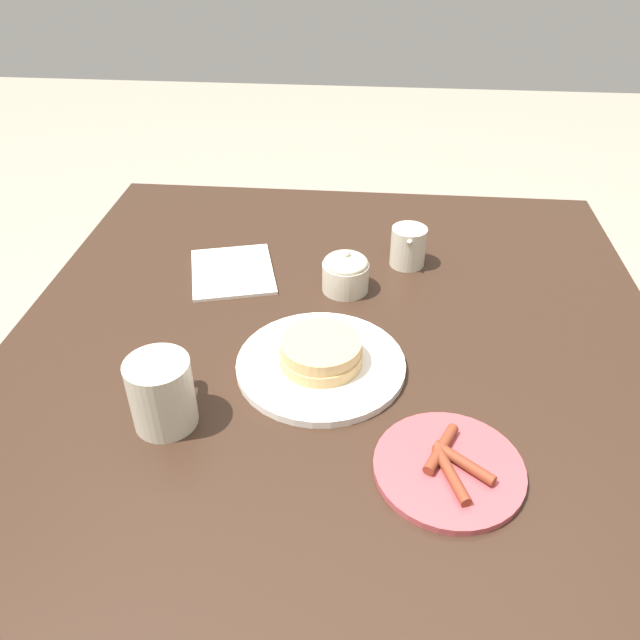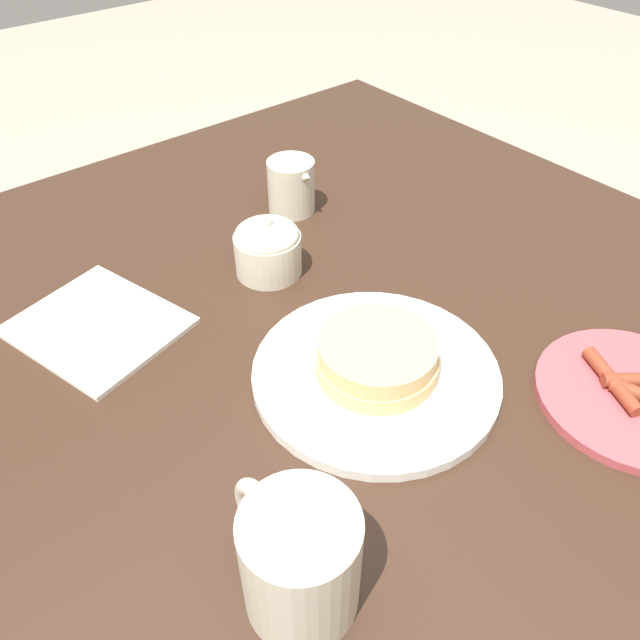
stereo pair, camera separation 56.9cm
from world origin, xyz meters
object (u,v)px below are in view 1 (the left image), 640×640
(sugar_bowl, at_px, (346,272))
(napkin, at_px, (233,271))
(coffee_mug, at_px, (162,391))
(side_plate_bacon, at_px, (449,468))
(pancake_plate, at_px, (321,359))
(creamer_pitcher, at_px, (408,246))

(sugar_bowl, relative_size, napkin, 0.40)
(coffee_mug, bearing_deg, side_plate_bacon, -98.67)
(pancake_plate, bearing_deg, side_plate_bacon, -136.11)
(pancake_plate, xyz_separation_m, sugar_bowl, (0.21, -0.02, 0.02))
(coffee_mug, bearing_deg, sugar_bowl, -32.80)
(pancake_plate, bearing_deg, coffee_mug, 122.47)
(creamer_pitcher, height_order, sugar_bowl, creamer_pitcher)
(napkin, bearing_deg, side_plate_bacon, -140.30)
(coffee_mug, relative_size, napkin, 0.58)
(side_plate_bacon, height_order, creamer_pitcher, creamer_pitcher)
(coffee_mug, distance_m, sugar_bowl, 0.40)
(side_plate_bacon, height_order, coffee_mug, coffee_mug)
(coffee_mug, xyz_separation_m, creamer_pitcher, (0.43, -0.33, -0.01))
(side_plate_bacon, height_order, napkin, side_plate_bacon)
(side_plate_bacon, xyz_separation_m, sugar_bowl, (0.39, 0.15, 0.03))
(creamer_pitcher, xyz_separation_m, napkin, (-0.06, 0.32, -0.04))
(creamer_pitcher, bearing_deg, coffee_mug, 142.98)
(side_plate_bacon, xyz_separation_m, creamer_pitcher, (0.49, 0.04, 0.03))
(pancake_plate, xyz_separation_m, napkin, (0.25, 0.18, -0.01))
(coffee_mug, bearing_deg, creamer_pitcher, -37.02)
(coffee_mug, height_order, napkin, coffee_mug)
(side_plate_bacon, bearing_deg, coffee_mug, 81.33)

